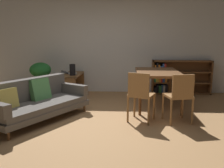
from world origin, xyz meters
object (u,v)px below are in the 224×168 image
at_px(fabric_couch, 35,101).
at_px(dining_table, 157,74).
at_px(desk_speaker, 72,70).
at_px(potted_floor_plant, 41,74).
at_px(media_console, 72,86).
at_px(dining_chair_far, 180,95).
at_px(open_laptop, 70,73).
at_px(bookshelf, 176,77).
at_px(dining_chair_near, 140,93).

relative_size(fabric_couch, dining_table, 1.39).
xyz_separation_m(desk_speaker, dining_table, (2.00, -0.54, -0.02)).
bearing_deg(potted_floor_plant, media_console, -5.51).
bearing_deg(dining_chair_far, open_laptop, 140.88).
bearing_deg(fabric_couch, dining_table, 24.39).
distance_m(open_laptop, dining_chair_far, 3.08).
height_order(media_console, dining_chair_far, dining_chair_far).
bearing_deg(dining_chair_far, bookshelf, 80.01).
relative_size(potted_floor_plant, bookshelf, 0.56).
distance_m(fabric_couch, dining_chair_near, 1.94).
height_order(desk_speaker, dining_table, desk_speaker).
distance_m(media_console, desk_speaker, 0.49).
relative_size(dining_chair_far, bookshelf, 0.56).
distance_m(media_console, dining_chair_near, 2.48).
relative_size(fabric_couch, dining_chair_near, 2.29).
bearing_deg(bookshelf, dining_chair_near, -114.58).
distance_m(fabric_couch, media_console, 1.84).
height_order(fabric_couch, desk_speaker, desk_speaker).
distance_m(desk_speaker, potted_floor_plant, 0.96).
relative_size(dining_table, bookshelf, 0.94).
height_order(potted_floor_plant, dining_chair_far, dining_chair_far).
xyz_separation_m(open_laptop, dining_chair_near, (1.71, -1.91, -0.09)).
bearing_deg(media_console, open_laptop, 136.37).
xyz_separation_m(potted_floor_plant, dining_chair_near, (2.48, -1.93, -0.07)).
xyz_separation_m(dining_chair_near, bookshelf, (1.12, 2.44, -0.08)).
xyz_separation_m(fabric_couch, bookshelf, (3.05, 2.41, 0.09)).
bearing_deg(bookshelf, fabric_couch, -141.70).
xyz_separation_m(dining_table, dining_chair_far, (0.25, -1.13, -0.20)).
distance_m(dining_chair_far, bookshelf, 2.51).
distance_m(dining_table, dining_chair_near, 1.20).
distance_m(fabric_couch, desk_speaker, 1.70).
xyz_separation_m(fabric_couch, media_console, (0.30, 1.81, -0.06)).
bearing_deg(dining_chair_near, dining_table, 68.77).
xyz_separation_m(fabric_couch, open_laptop, (0.23, 1.88, 0.27)).
distance_m(potted_floor_plant, dining_chair_far, 3.72).
bearing_deg(open_laptop, dining_table, -20.82).
bearing_deg(desk_speaker, dining_table, -15.13).
height_order(desk_speaker, dining_chair_far, dining_chair_far).
height_order(open_laptop, potted_floor_plant, potted_floor_plant).
bearing_deg(bookshelf, dining_table, -117.21).
bearing_deg(bookshelf, open_laptop, -169.43).
xyz_separation_m(dining_chair_far, bookshelf, (0.43, 2.47, -0.07)).
bearing_deg(dining_chair_near, media_console, 131.51).
distance_m(desk_speaker, bookshelf, 2.82).
relative_size(dining_table, dining_chair_near, 1.65).
bearing_deg(bookshelf, desk_speaker, -163.50).
relative_size(media_console, open_laptop, 2.70).
xyz_separation_m(fabric_couch, potted_floor_plant, (-0.54, 1.90, 0.24)).
relative_size(open_laptop, desk_speaker, 1.60).
distance_m(fabric_couch, bookshelf, 3.89).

